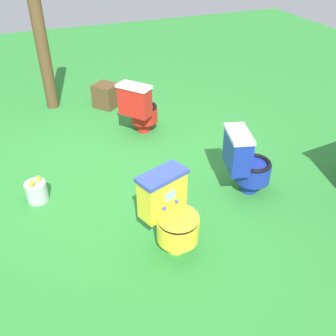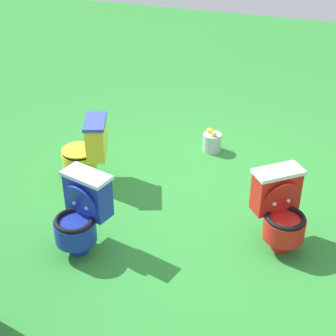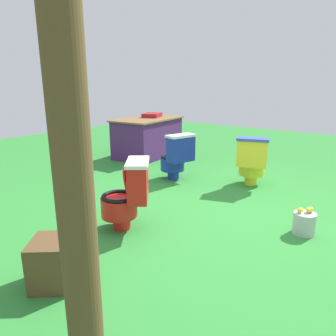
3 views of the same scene
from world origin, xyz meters
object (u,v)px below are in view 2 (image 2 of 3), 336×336
Objects in this scene: lemon_bucket at (212,142)px; toilet_red at (280,210)px; toilet_yellow at (87,150)px; toilet_blue at (81,213)px.

toilet_red is at bearing 124.26° from lemon_bucket.
toilet_red is 1.00× the size of toilet_yellow.
toilet_blue is 2.19m from lemon_bucket.
toilet_blue is 1.12m from toilet_yellow.
toilet_blue is at bearing -18.62° from toilet_red.
toilet_red is 2.14m from toilet_yellow.
lemon_bucket is at bearing -94.77° from toilet_red.
toilet_yellow reaches higher than lemon_bucket.
toilet_red is at bearing -121.16° from toilet_yellow.
lemon_bucket is (-1.10, -1.06, -0.25)m from toilet_yellow.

